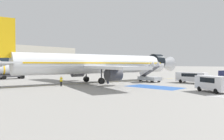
{
  "coord_description": "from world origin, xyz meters",
  "views": [
    {
      "loc": [
        -30.99,
        -31.51,
        3.61
      ],
      "look_at": [
        -0.91,
        -2.2,
        2.46
      ],
      "focal_mm": 35.0,
      "sensor_mm": 36.0,
      "label": 1
    }
  ],
  "objects": [
    {
      "name": "apron_walkway_bar_0",
      "position": [
        -5.57,
        -23.65,
        0.0
      ],
      "size": [
        0.44,
        3.6,
        0.01
      ],
      "primitive_type": "cube",
      "color": "silver",
      "rests_on": "ground_plane"
    },
    {
      "name": "apron_stand_patch_blue",
      "position": [
        -1.97,
        -12.4,
        0.0
      ],
      "size": [
        4.58,
        8.84,
        0.01
      ],
      "primitive_type": "cube",
      "color": "#2856A8",
      "rests_on": "ground_plane"
    },
    {
      "name": "ground_plane",
      "position": [
        0.0,
        0.0,
        0.0
      ],
      "size": [
        600.0,
        600.0,
        0.0
      ],
      "primitive_type": "plane",
      "color": "gray"
    },
    {
      "name": "ground_crew_0",
      "position": [
        -11.49,
        -1.01,
        0.93
      ],
      "size": [
        0.49,
        0.42,
        1.62
      ],
      "rotation": [
        0.0,
        0.0,
        5.74
      ],
      "color": "black",
      "rests_on": "ground_plane"
    },
    {
      "name": "apron_leadline_yellow",
      "position": [
        -1.97,
        -0.1,
        0.0
      ],
      "size": [
        74.9,
        14.99,
        0.01
      ],
      "primitive_type": "cube",
      "rotation": [
        0.0,
        0.0,
        -1.77
      ],
      "color": "gold",
      "rests_on": "ground_plane"
    },
    {
      "name": "airliner",
      "position": [
        -2.6,
        0.03,
        3.62
      ],
      "size": [
        41.81,
        31.95,
        10.66
      ],
      "rotation": [
        0.0,
        0.0,
        -1.77
      ],
      "color": "silver",
      "rests_on": "ground_plane"
    },
    {
      "name": "fuel_tanker",
      "position": [
        -11.46,
        22.81,
        1.79
      ],
      "size": [
        9.37,
        3.15,
        3.53
      ],
      "rotation": [
        0.0,
        0.0,
        -1.64
      ],
      "color": "#38383D",
      "rests_on": "ground_plane"
    },
    {
      "name": "service_van_1",
      "position": [
        -1.96,
        -21.36,
        1.24
      ],
      "size": [
        3.81,
        4.93,
        2.07
      ],
      "rotation": [
        0.0,
        0.0,
        5.83
      ],
      "color": "silver",
      "rests_on": "ground_plane"
    },
    {
      "name": "ground_crew_1",
      "position": [
        -3.02,
        -3.22,
        1.08
      ],
      "size": [
        0.45,
        0.48,
        1.86
      ],
      "rotation": [
        0.0,
        0.0,
        5.41
      ],
      "color": "#191E38",
      "rests_on": "ground_plane"
    },
    {
      "name": "boarding_stairs_forward",
      "position": [
        5.9,
        -6.13,
        0.99
      ],
      "size": [
        3.09,
        5.5,
        4.02
      ],
      "rotation": [
        0.0,
        0.0,
        -0.2
      ],
      "color": "#ADB2BA",
      "rests_on": "ground_plane"
    },
    {
      "name": "service_van_0",
      "position": [
        9.22,
        -13.4,
        1.22
      ],
      "size": [
        2.16,
        5.56,
        2.03
      ],
      "rotation": [
        0.0,
        0.0,
        3.17
      ],
      "color": "silver",
      "rests_on": "ground_plane"
    },
    {
      "name": "traffic_cone_0",
      "position": [
        12.17,
        -4.68,
        0.31
      ],
      "size": [
        0.56,
        0.56,
        0.62
      ],
      "color": "orange",
      "rests_on": "ground_plane"
    }
  ]
}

